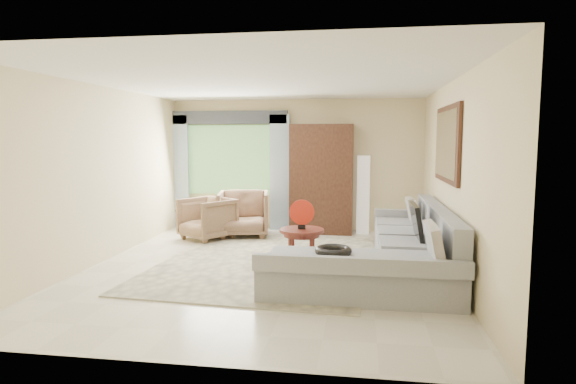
% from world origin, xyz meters
% --- Properties ---
extents(ground, '(6.00, 6.00, 0.00)m').
position_xyz_m(ground, '(0.00, 0.00, 0.00)').
color(ground, silver).
rests_on(ground, ground).
extents(area_rug, '(3.24, 4.18, 0.02)m').
position_xyz_m(area_rug, '(-0.06, 0.35, 0.01)').
color(area_rug, beige).
rests_on(area_rug, ground).
extents(sectional_sofa, '(2.30, 3.46, 0.90)m').
position_xyz_m(sectional_sofa, '(1.78, -0.18, 0.28)').
color(sectional_sofa, '#9EA0A6').
rests_on(sectional_sofa, ground).
extents(tv_screen, '(0.14, 0.74, 0.48)m').
position_xyz_m(tv_screen, '(2.05, -0.01, 0.72)').
color(tv_screen, black).
rests_on(tv_screen, sectional_sofa).
extents(garden_hose, '(0.43, 0.43, 0.09)m').
position_xyz_m(garden_hose, '(1.00, -1.12, 0.55)').
color(garden_hose, black).
rests_on(garden_hose, sectional_sofa).
extents(coffee_table, '(0.61, 0.61, 0.61)m').
position_xyz_m(coffee_table, '(0.52, -0.18, 0.32)').
color(coffee_table, '#451812').
rests_on(coffee_table, ground).
extents(red_disc, '(0.34, 0.03, 0.34)m').
position_xyz_m(red_disc, '(0.52, -0.18, 0.84)').
color(red_disc, red).
rests_on(red_disc, coffee_table).
extents(armchair_left, '(1.15, 1.15, 0.76)m').
position_xyz_m(armchair_left, '(-1.45, 1.76, 0.38)').
color(armchair_left, '#8F694E').
rests_on(armchair_left, ground).
extents(armchair_right, '(1.08, 1.10, 0.86)m').
position_xyz_m(armchair_right, '(-0.86, 2.12, 0.43)').
color(armchair_right, brown).
rests_on(armchair_right, ground).
extents(potted_plant, '(0.51, 0.46, 0.53)m').
position_xyz_m(potted_plant, '(-2.15, 2.63, 0.26)').
color(potted_plant, '#999999').
rests_on(potted_plant, ground).
extents(armoire, '(1.20, 0.55, 2.10)m').
position_xyz_m(armoire, '(0.55, 2.72, 1.05)').
color(armoire, black).
rests_on(armoire, ground).
extents(floor_lamp, '(0.24, 0.24, 1.50)m').
position_xyz_m(floor_lamp, '(1.35, 2.78, 0.75)').
color(floor_lamp, silver).
rests_on(floor_lamp, ground).
extents(window, '(1.80, 0.04, 1.40)m').
position_xyz_m(window, '(-1.35, 2.97, 1.40)').
color(window, '#669E59').
rests_on(window, wall_back).
extents(curtain_left, '(0.40, 0.08, 2.30)m').
position_xyz_m(curtain_left, '(-2.40, 2.88, 1.15)').
color(curtain_left, '#9EB7CC').
rests_on(curtain_left, ground).
extents(curtain_right, '(0.40, 0.08, 2.30)m').
position_xyz_m(curtain_right, '(-0.30, 2.88, 1.15)').
color(curtain_right, '#9EB7CC').
rests_on(curtain_right, ground).
extents(valance, '(2.40, 0.12, 0.26)m').
position_xyz_m(valance, '(-1.35, 2.90, 2.25)').
color(valance, '#1E232D').
rests_on(valance, wall_back).
extents(wall_mirror, '(0.05, 1.70, 1.05)m').
position_xyz_m(wall_mirror, '(2.46, 0.35, 1.75)').
color(wall_mirror, black).
rests_on(wall_mirror, wall_right).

